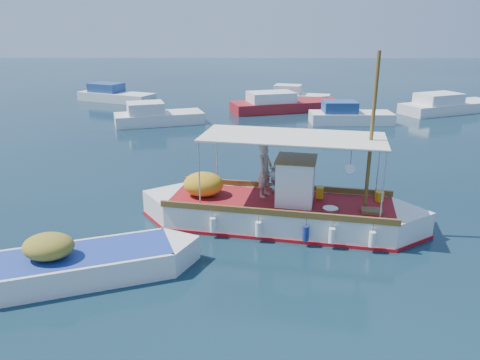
{
  "coord_description": "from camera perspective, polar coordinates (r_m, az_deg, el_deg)",
  "views": [
    {
      "loc": [
        -1.01,
        -15.4,
        7.07
      ],
      "look_at": [
        -1.14,
        0.0,
        1.8
      ],
      "focal_mm": 35.0,
      "sensor_mm": 36.0,
      "label": 1
    }
  ],
  "objects": [
    {
      "name": "dinghy",
      "position": [
        14.46,
        -18.77,
        -9.9
      ],
      "size": [
        6.52,
        3.49,
        1.69
      ],
      "rotation": [
        0.0,
        0.0,
        0.34
      ],
      "color": "white",
      "rests_on": "ground"
    },
    {
      "name": "bg_boat_n",
      "position": [
        38.98,
        5.27,
        9.09
      ],
      "size": [
        9.4,
        5.24,
        1.8
      ],
      "rotation": [
        0.0,
        0.0,
        0.29
      ],
      "color": "maroon",
      "rests_on": "ground"
    },
    {
      "name": "bg_boat_e",
      "position": [
        41.72,
        23.93,
        8.21
      ],
      "size": [
        8.81,
        5.77,
        1.8
      ],
      "rotation": [
        0.0,
        0.0,
        0.41
      ],
      "color": "silver",
      "rests_on": "ground"
    },
    {
      "name": "bg_boat_far_n",
      "position": [
        42.98,
        6.73,
        9.95
      ],
      "size": [
        6.09,
        3.45,
        1.8
      ],
      "rotation": [
        0.0,
        0.0,
        -0.27
      ],
      "color": "silver",
      "rests_on": "ground"
    },
    {
      "name": "bg_boat_far_w",
      "position": [
        45.26,
        -15.08,
        9.89
      ],
      "size": [
        7.54,
        5.03,
        1.8
      ],
      "rotation": [
        0.0,
        0.0,
        -0.42
      ],
      "color": "silver",
      "rests_on": "ground"
    },
    {
      "name": "bg_boat_nw",
      "position": [
        34.33,
        -10.15,
        7.54
      ],
      "size": [
        6.63,
        4.18,
        1.8
      ],
      "rotation": [
        0.0,
        0.0,
        0.31
      ],
      "color": "silver",
      "rests_on": "ground"
    },
    {
      "name": "fishing_caique",
      "position": [
        16.93,
        4.67,
        -3.76
      ],
      "size": [
        10.29,
        4.34,
        6.41
      ],
      "rotation": [
        0.0,
        0.0,
        -0.2
      ],
      "color": "white",
      "rests_on": "ground"
    },
    {
      "name": "bg_boat_ne",
      "position": [
        34.95,
        13.09,
        7.55
      ],
      "size": [
        5.87,
        2.27,
        1.8
      ],
      "rotation": [
        0.0,
        0.0,
        0.01
      ],
      "color": "silver",
      "rests_on": "ground"
    },
    {
      "name": "ground",
      "position": [
        16.98,
        3.87,
        -5.77
      ],
      "size": [
        160.0,
        160.0,
        0.0
      ],
      "primitive_type": "plane",
      "color": "black",
      "rests_on": "ground"
    }
  ]
}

